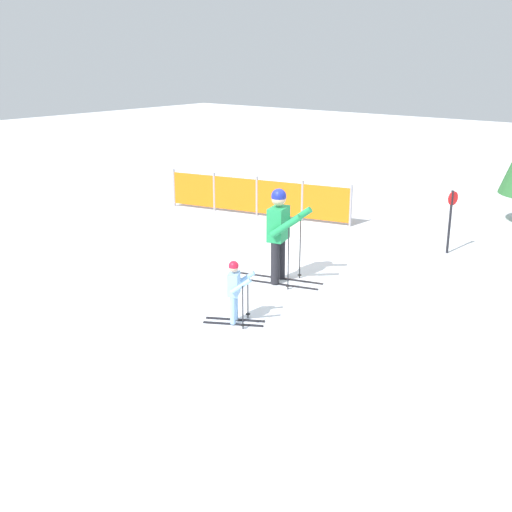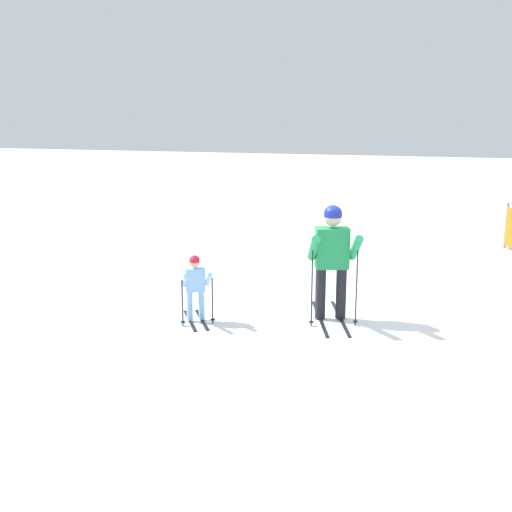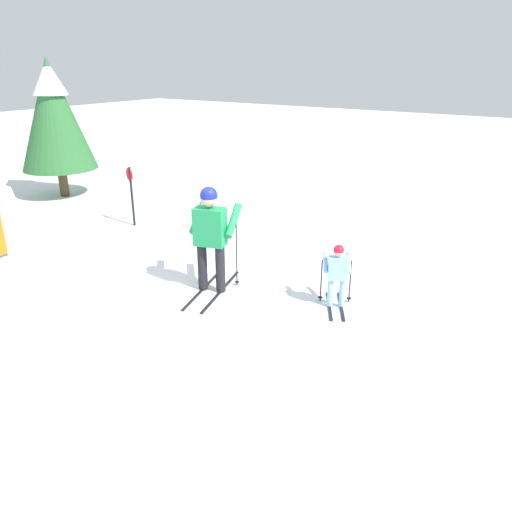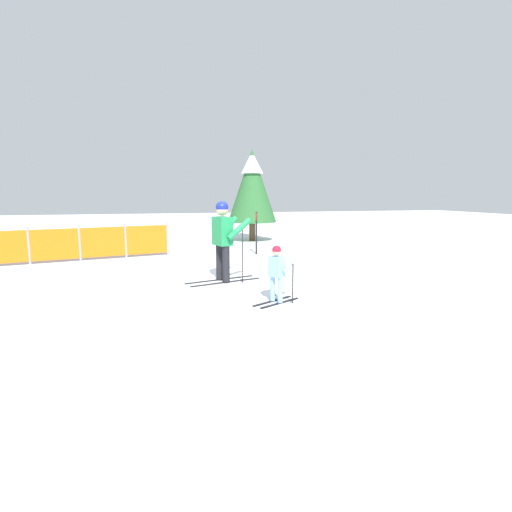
{
  "view_description": "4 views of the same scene",
  "coord_description": "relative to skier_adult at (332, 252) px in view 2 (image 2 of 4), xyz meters",
  "views": [
    {
      "loc": [
        6.59,
        -8.83,
        3.89
      ],
      "look_at": [
        0.29,
        -0.98,
        0.7
      ],
      "focal_mm": 45.0,
      "sensor_mm": 36.0,
      "label": 1
    },
    {
      "loc": [
        9.06,
        0.99,
        3.08
      ],
      "look_at": [
        0.53,
        -1.22,
        0.97
      ],
      "focal_mm": 45.0,
      "sensor_mm": 36.0,
      "label": 2
    },
    {
      "loc": [
        -5.4,
        -4.78,
        3.43
      ],
      "look_at": [
        0.19,
        -1.02,
        0.76
      ],
      "focal_mm": 35.0,
      "sensor_mm": 36.0,
      "label": 3
    },
    {
      "loc": [
        -1.27,
        -8.33,
        1.83
      ],
      "look_at": [
        0.64,
        -1.1,
        0.66
      ],
      "focal_mm": 28.0,
      "sensor_mm": 36.0,
      "label": 4
    }
  ],
  "objects": [
    {
      "name": "skier_child",
      "position": [
        0.57,
        -1.87,
        -0.44
      ],
      "size": [
        0.9,
        0.64,
        0.98
      ],
      "rotation": [
        0.0,
        0.0,
        0.51
      ],
      "color": "black",
      "rests_on": "ground_plane"
    },
    {
      "name": "ground_plane",
      "position": [
        -0.19,
        0.19,
        -1.0
      ],
      "size": [
        60.0,
        60.0,
        0.0
      ],
      "primitive_type": "plane",
      "color": "white"
    },
    {
      "name": "skier_adult",
      "position": [
        0.0,
        0.0,
        0.0
      ],
      "size": [
        1.62,
        0.87,
        1.68
      ],
      "rotation": [
        0.0,
        0.0,
        0.29
      ],
      "color": "black",
      "rests_on": "ground_plane"
    }
  ]
}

